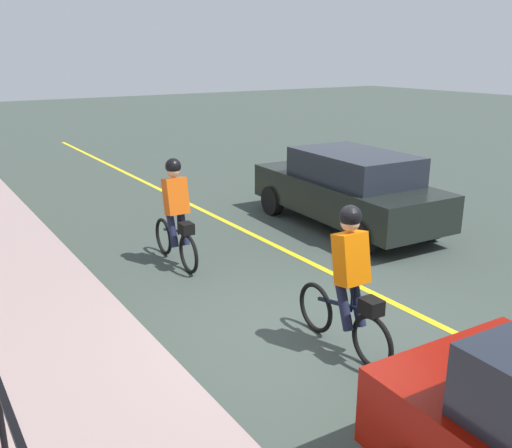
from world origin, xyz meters
TOP-DOWN VIEW (x-y plane):
  - ground_plane at (0.00, 0.00)m, footprint 80.00×80.00m
  - lane_line_centre at (0.00, -1.60)m, footprint 36.00×0.12m
  - sidewalk at (0.00, 3.40)m, footprint 40.00×3.20m
  - cyclist_lead at (3.20, 0.34)m, footprint 1.71×0.37m
  - cyclist_follow at (-0.53, -0.11)m, footprint 1.71×0.37m
  - patrol_sedan at (3.26, -3.51)m, footprint 4.49×2.12m

SIDE VIEW (x-z plane):
  - ground_plane at x=0.00m, z-range 0.00..0.00m
  - lane_line_centre at x=0.00m, z-range 0.00..0.01m
  - sidewalk at x=0.00m, z-range 0.00..0.15m
  - patrol_sedan at x=3.26m, z-range 0.03..1.61m
  - cyclist_lead at x=3.20m, z-range 0.00..1.82m
  - cyclist_follow at x=-0.53m, z-range 0.00..1.82m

